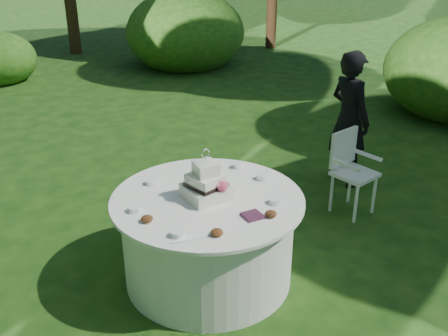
{
  "coord_description": "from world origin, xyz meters",
  "views": [
    {
      "loc": [
        -1.59,
        -3.34,
        2.76
      ],
      "look_at": [
        0.15,
        0.0,
        1.0
      ],
      "focal_mm": 42.0,
      "sensor_mm": 36.0,
      "label": 1
    }
  ],
  "objects_px": {
    "guest": "(349,119)",
    "chair": "(350,165)",
    "napkins": "(252,216)",
    "cake": "(207,185)",
    "table": "(208,238)"
  },
  "relations": [
    {
      "from": "guest",
      "to": "chair",
      "type": "xyz_separation_m",
      "value": [
        -0.41,
        -0.54,
        -0.26
      ]
    },
    {
      "from": "napkins",
      "to": "guest",
      "type": "bearing_deg",
      "value": 33.51
    },
    {
      "from": "guest",
      "to": "chair",
      "type": "distance_m",
      "value": 0.73
    },
    {
      "from": "guest",
      "to": "chair",
      "type": "height_order",
      "value": "guest"
    },
    {
      "from": "napkins",
      "to": "guest",
      "type": "xyz_separation_m",
      "value": [
        2.05,
        1.36,
        -0.0
      ]
    },
    {
      "from": "napkins",
      "to": "cake",
      "type": "bearing_deg",
      "value": 111.46
    },
    {
      "from": "napkins",
      "to": "chair",
      "type": "bearing_deg",
      "value": 26.3
    },
    {
      "from": "napkins",
      "to": "guest",
      "type": "distance_m",
      "value": 2.46
    },
    {
      "from": "guest",
      "to": "cake",
      "type": "relative_size",
      "value": 3.63
    },
    {
      "from": "napkins",
      "to": "cake",
      "type": "distance_m",
      "value": 0.48
    },
    {
      "from": "guest",
      "to": "cake",
      "type": "bearing_deg",
      "value": 109.88
    },
    {
      "from": "table",
      "to": "chair",
      "type": "bearing_deg",
      "value": 12.02
    },
    {
      "from": "guest",
      "to": "table",
      "type": "height_order",
      "value": "guest"
    },
    {
      "from": "napkins",
      "to": "chair",
      "type": "distance_m",
      "value": 1.85
    },
    {
      "from": "guest",
      "to": "table",
      "type": "bearing_deg",
      "value": 110.05
    }
  ]
}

